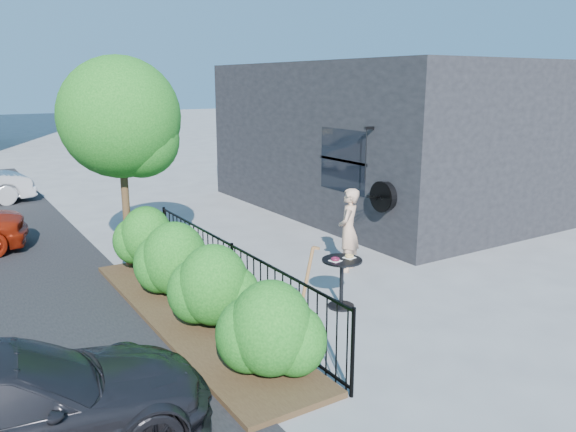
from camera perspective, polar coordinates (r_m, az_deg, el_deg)
ground at (r=9.80m, az=2.34°, el=-7.62°), size 120.00×120.00×0.00m
shop_building at (r=16.16m, az=9.50°, el=7.93°), size 6.22×9.00×4.00m
fence at (r=8.89m, az=-5.66°, el=-6.09°), size 0.05×6.05×1.10m
planting_bed at (r=8.82m, az=-9.71°, el=-10.04°), size 1.30×6.00×0.08m
shrubs at (r=8.70m, az=-9.53°, el=-5.70°), size 1.10×5.60×1.24m
patio_tree at (r=10.72m, az=-16.27°, el=8.88°), size 2.20×2.20×3.94m
cafe_table at (r=8.98m, az=5.48°, el=-5.90°), size 0.64×0.64×0.86m
woman at (r=10.66m, az=6.16°, el=-1.42°), size 0.69×0.66×1.60m
shovel at (r=7.69m, az=1.40°, el=-8.77°), size 0.47×0.18×1.41m
car_darkgrey at (r=6.12m, az=-27.26°, el=-17.08°), size 4.09×1.93×1.15m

